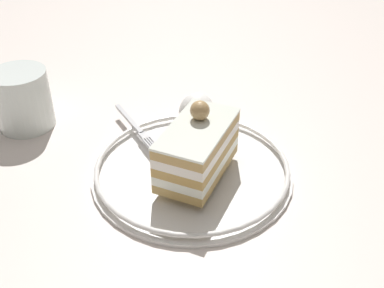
{
  "coord_description": "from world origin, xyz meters",
  "views": [
    {
      "loc": [
        -0.29,
        0.32,
        0.36
      ],
      "look_at": [
        0.01,
        -0.02,
        0.04
      ],
      "focal_mm": 43.72,
      "sensor_mm": 36.0,
      "label": 1
    }
  ],
  "objects_px": {
    "dessert_plate": "(192,169)",
    "whipped_cream_dollop": "(197,112)",
    "cake_slice": "(194,147)",
    "fork": "(137,128)",
    "drink_glass_far": "(23,102)"
  },
  "relations": [
    {
      "from": "dessert_plate",
      "to": "cake_slice",
      "type": "xyz_separation_m",
      "value": [
        -0.01,
        0.01,
        0.04
      ]
    },
    {
      "from": "whipped_cream_dollop",
      "to": "fork",
      "type": "xyz_separation_m",
      "value": [
        0.06,
        0.06,
        -0.02
      ]
    },
    {
      "from": "cake_slice",
      "to": "fork",
      "type": "height_order",
      "value": "cake_slice"
    },
    {
      "from": "dessert_plate",
      "to": "drink_glass_far",
      "type": "height_order",
      "value": "drink_glass_far"
    },
    {
      "from": "whipped_cream_dollop",
      "to": "drink_glass_far",
      "type": "relative_size",
      "value": 0.64
    },
    {
      "from": "whipped_cream_dollop",
      "to": "fork",
      "type": "height_order",
      "value": "whipped_cream_dollop"
    },
    {
      "from": "dessert_plate",
      "to": "whipped_cream_dollop",
      "type": "height_order",
      "value": "whipped_cream_dollop"
    },
    {
      "from": "cake_slice",
      "to": "dessert_plate",
      "type": "bearing_deg",
      "value": -31.73
    },
    {
      "from": "whipped_cream_dollop",
      "to": "drink_glass_far",
      "type": "xyz_separation_m",
      "value": [
        0.2,
        0.14,
        -0.01
      ]
    },
    {
      "from": "fork",
      "to": "drink_glass_far",
      "type": "height_order",
      "value": "drink_glass_far"
    },
    {
      "from": "fork",
      "to": "dessert_plate",
      "type": "bearing_deg",
      "value": 176.32
    },
    {
      "from": "cake_slice",
      "to": "whipped_cream_dollop",
      "type": "bearing_deg",
      "value": -50.46
    },
    {
      "from": "cake_slice",
      "to": "drink_glass_far",
      "type": "height_order",
      "value": "cake_slice"
    },
    {
      "from": "dessert_plate",
      "to": "whipped_cream_dollop",
      "type": "distance_m",
      "value": 0.09
    },
    {
      "from": "dessert_plate",
      "to": "whipped_cream_dollop",
      "type": "xyz_separation_m",
      "value": [
        0.05,
        -0.06,
        0.03
      ]
    }
  ]
}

